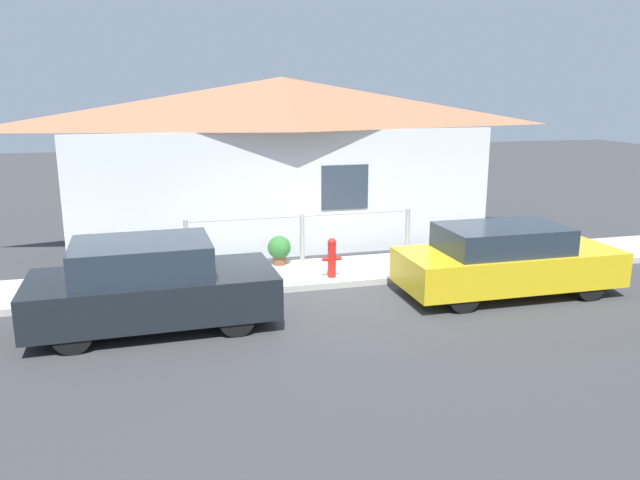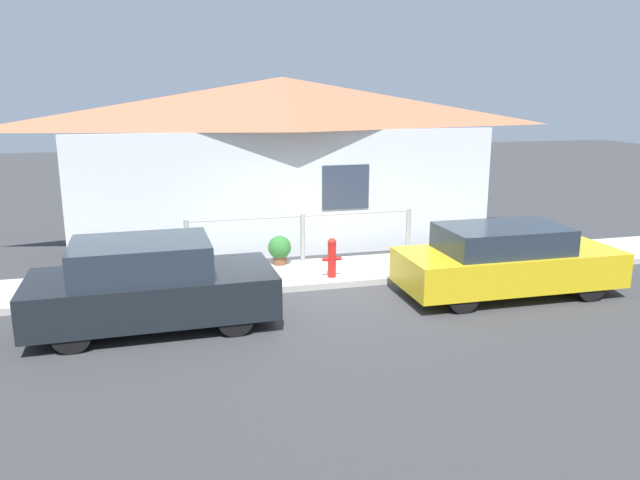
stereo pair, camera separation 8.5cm
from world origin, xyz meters
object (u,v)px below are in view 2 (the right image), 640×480
Objects in this scene: potted_plant_by_fence at (157,262)px; fire_hydrant at (332,257)px; car_left at (150,285)px; potted_plant_near_hydrant at (280,249)px; car_right at (507,260)px.

fire_hydrant is at bearing -14.62° from potted_plant_by_fence.
car_left is 2.36m from potted_plant_by_fence.
potted_plant_near_hydrant is at bearing 125.21° from fire_hydrant.
potted_plant_by_fence is (0.10, 2.34, -0.26)m from car_left.
car_right is 5.17× the size of fire_hydrant.
potted_plant_near_hydrant is (2.59, 2.63, -0.24)m from car_left.
car_right is at bearing -20.69° from potted_plant_by_fence.
car_right reaches higher than potted_plant_near_hydrant.
car_left is 6.30m from car_right.
car_right is at bearing -35.31° from potted_plant_near_hydrant.
car_right is 7.11× the size of potted_plant_by_fence.
fire_hydrant is 3.41m from potted_plant_by_fence.
potted_plant_by_fence is at bearing 159.73° from car_right.
car_left reaches higher than potted_plant_near_hydrant.
fire_hydrant is 1.38× the size of potted_plant_by_fence.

